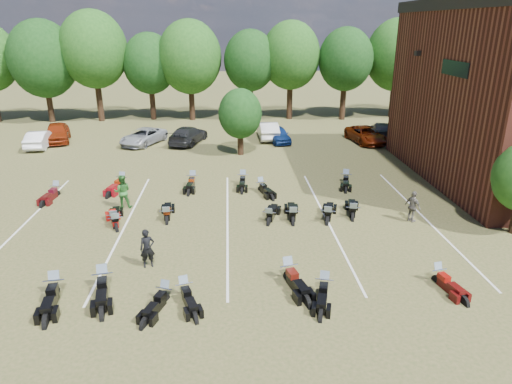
{
  "coord_description": "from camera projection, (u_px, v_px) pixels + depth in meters",
  "views": [
    {
      "loc": [
        -2.82,
        -17.8,
        9.26
      ],
      "look_at": [
        -1.52,
        4.0,
        1.2
      ],
      "focal_mm": 32.0,
      "sensor_mm": 36.0,
      "label": 1
    }
  ],
  "objects": [
    {
      "name": "motorcycle_4",
      "position": [
        324.0,
        293.0,
        16.69
      ],
      "size": [
        1.21,
        2.24,
        1.19
      ],
      "primitive_type": null,
      "rotation": [
        0.0,
        0.0,
        -0.26
      ],
      "color": "black",
      "rests_on": "ground"
    },
    {
      "name": "car_0",
      "position": [
        57.0,
        133.0,
        37.92
      ],
      "size": [
        2.95,
        4.89,
        1.56
      ],
      "primitive_type": "imported",
      "rotation": [
        0.0,
        0.0,
        0.26
      ],
      "color": "maroon",
      "rests_on": "ground"
    },
    {
      "name": "young_tree_midfield",
      "position": [
        240.0,
        114.0,
        33.37
      ],
      "size": [
        3.2,
        3.2,
        4.7
      ],
      "color": "black",
      "rests_on": "ground"
    },
    {
      "name": "motorcycle_9",
      "position": [
        115.0,
        227.0,
        22.19
      ],
      "size": [
        1.04,
        2.29,
        1.23
      ],
      "primitive_type": null,
      "rotation": [
        0.0,
        0.0,
        3.3
      ],
      "color": "black",
      "rests_on": "ground"
    },
    {
      "name": "car_4",
      "position": [
        278.0,
        134.0,
        37.87
      ],
      "size": [
        2.1,
        3.94,
        1.28
      ],
      "primitive_type": "imported",
      "rotation": [
        0.0,
        0.0,
        0.16
      ],
      "color": "navy",
      "rests_on": "ground"
    },
    {
      "name": "motorcycle_7",
      "position": [
        117.0,
        230.0,
        21.85
      ],
      "size": [
        1.44,
        2.37,
        1.26
      ],
      "primitive_type": null,
      "rotation": [
        0.0,
        0.0,
        3.48
      ],
      "color": "maroon",
      "rests_on": "ground"
    },
    {
      "name": "motorcycle_0",
      "position": [
        56.0,
        296.0,
        16.53
      ],
      "size": [
        1.11,
        2.47,
        1.33
      ],
      "primitive_type": null,
      "rotation": [
        0.0,
        0.0,
        0.15
      ],
      "color": "black",
      "rests_on": "ground"
    },
    {
      "name": "car_5",
      "position": [
        268.0,
        130.0,
        38.94
      ],
      "size": [
        1.65,
        4.47,
        1.46
      ],
      "primitive_type": "imported",
      "rotation": [
        0.0,
        0.0,
        3.17
      ],
      "color": "#BCBBB6",
      "rests_on": "ground"
    },
    {
      "name": "motorcycle_8",
      "position": [
        167.0,
        223.0,
        22.63
      ],
      "size": [
        0.88,
        2.29,
        1.25
      ],
      "primitive_type": null,
      "rotation": [
        0.0,
        0.0,
        3.21
      ],
      "color": "black",
      "rests_on": "ground"
    },
    {
      "name": "motorcycle_10",
      "position": [
        293.0,
        223.0,
        22.53
      ],
      "size": [
        0.91,
        2.39,
        1.31
      ],
      "primitive_type": null,
      "rotation": [
        0.0,
        0.0,
        3.07
      ],
      "color": "black",
      "rests_on": "ground"
    },
    {
      "name": "motorcycle_14",
      "position": [
        57.0,
        196.0,
        26.12
      ],
      "size": [
        0.97,
        2.29,
        1.24
      ],
      "primitive_type": null,
      "rotation": [
        0.0,
        0.0,
        -0.12
      ],
      "color": "#42090B",
      "rests_on": "ground"
    },
    {
      "name": "person_grey",
      "position": [
        413.0,
        207.0,
        22.49
      ],
      "size": [
        0.76,
        1.01,
        1.59
      ],
      "primitive_type": "imported",
      "rotation": [
        0.0,
        0.0,
        2.03
      ],
      "color": "#625C54",
      "rests_on": "ground"
    },
    {
      "name": "motorcycle_11",
      "position": [
        269.0,
        224.0,
        22.49
      ],
      "size": [
        1.3,
        2.34,
        1.24
      ],
      "primitive_type": null,
      "rotation": [
        0.0,
        0.0,
        2.86
      ],
      "color": "black",
      "rests_on": "ground"
    },
    {
      "name": "motorcycle_15",
      "position": [
        122.0,
        187.0,
        27.5
      ],
      "size": [
        1.29,
        2.47,
        1.32
      ],
      "primitive_type": null,
      "rotation": [
        0.0,
        0.0,
        -0.24
      ],
      "color": "maroon",
      "rests_on": "ground"
    },
    {
      "name": "car_3",
      "position": [
        188.0,
        135.0,
        37.44
      ],
      "size": [
        3.36,
        5.18,
        1.4
      ],
      "primitive_type": "imported",
      "rotation": [
        0.0,
        0.0,
        2.82
      ],
      "color": "black",
      "rests_on": "ground"
    },
    {
      "name": "motorcycle_12",
      "position": [
        327.0,
        223.0,
        22.57
      ],
      "size": [
        1.39,
        2.47,
        1.31
      ],
      "primitive_type": null,
      "rotation": [
        0.0,
        0.0,
        2.86
      ],
      "color": "black",
      "rests_on": "ground"
    },
    {
      "name": "car_1",
      "position": [
        40.0,
        139.0,
        36.19
      ],
      "size": [
        1.73,
        4.22,
        1.36
      ],
      "primitive_type": "imported",
      "rotation": [
        0.0,
        0.0,
        3.21
      ],
      "color": "silver",
      "rests_on": "ground"
    },
    {
      "name": "motorcycle_18",
      "position": [
        261.0,
        191.0,
        26.9
      ],
      "size": [
        1.32,
        2.2,
        1.17
      ],
      "primitive_type": null,
      "rotation": [
        0.0,
        0.0,
        0.33
      ],
      "color": "black",
      "rests_on": "ground"
    },
    {
      "name": "person_green",
      "position": [
        122.0,
        191.0,
        24.19
      ],
      "size": [
        0.96,
        0.79,
        1.82
      ],
      "primitive_type": "imported",
      "rotation": [
        0.0,
        0.0,
        3.25
      ],
      "color": "#296726",
      "rests_on": "ground"
    },
    {
      "name": "car_6",
      "position": [
        366.0,
        135.0,
        37.7
      ],
      "size": [
        2.88,
        4.98,
        1.31
      ],
      "primitive_type": "imported",
      "rotation": [
        0.0,
        0.0,
        0.16
      ],
      "color": "#5A1705",
      "rests_on": "ground"
    },
    {
      "name": "tree_line",
      "position": [
        246.0,
        56.0,
        44.95
      ],
      "size": [
        56.0,
        6.0,
        9.79
      ],
      "color": "black",
      "rests_on": "ground"
    },
    {
      "name": "car_7",
      "position": [
        382.0,
        130.0,
        39.35
      ],
      "size": [
        2.87,
        4.78,
        1.3
      ],
      "primitive_type": "imported",
      "rotation": [
        0.0,
        0.0,
        2.89
      ],
      "color": "#3D3E43",
      "rests_on": "ground"
    },
    {
      "name": "person_black",
      "position": [
        147.0,
        248.0,
        18.27
      ],
      "size": [
        0.68,
        0.54,
        1.62
      ],
      "primitive_type": "imported",
      "rotation": [
        0.0,
        0.0,
        0.28
      ],
      "color": "black",
      "rests_on": "ground"
    },
    {
      "name": "motorcycle_16",
      "position": [
        243.0,
        184.0,
        28.09
      ],
      "size": [
        0.85,
        2.24,
        1.23
      ],
      "primitive_type": null,
      "rotation": [
        0.0,
        0.0,
        -0.07
      ],
      "color": "black",
      "rests_on": "ground"
    },
    {
      "name": "motorcycle_2",
      "position": [
        165.0,
        302.0,
        16.19
      ],
      "size": [
        1.28,
        2.12,
        1.13
      ],
      "primitive_type": null,
      "rotation": [
        0.0,
        0.0,
        -0.34
      ],
      "color": "black",
      "rests_on": "ground"
    },
    {
      "name": "motorcycle_17",
      "position": [
        193.0,
        185.0,
        27.87
      ],
      "size": [
        0.9,
        2.34,
        1.28
      ],
      "primitive_type": null,
      "rotation": [
        0.0,
        0.0,
        -0.08
      ],
      "color": "black",
      "rests_on": "ground"
    },
    {
      "name": "ground",
      "position": [
        296.0,
        248.0,
        20.04
      ],
      "size": [
        160.0,
        160.0,
        0.0
      ],
      "primitive_type": "plane",
      "color": "brown",
      "rests_on": "ground"
    },
    {
      "name": "motorcycle_3",
      "position": [
        185.0,
        297.0,
        16.45
      ],
      "size": [
        1.27,
        2.15,
        1.14
      ],
      "primitive_type": null,
      "rotation": [
        0.0,
        0.0,
        0.32
      ],
      "color": "black",
      "rests_on": "ground"
    },
    {
      "name": "motorcycle_13",
      "position": [
        352.0,
        219.0,
        23.02
      ],
      "size": [
        1.2,
        2.41,
        1.29
      ],
      "primitive_type": null,
      "rotation": [
        0.0,
        0.0,
        2.93
      ],
      "color": "black",
      "rests_on": "ground"
    },
    {
      "name": "parking_lines",
      "position": [
        227.0,
        222.0,
        22.68
      ],
      "size": [
        20.1,
        14.0,
        0.01
      ],
      "color": "silver",
      "rests_on": "ground"
    },
    {
      "name": "motorcycle_5",
      "position": [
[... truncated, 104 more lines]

